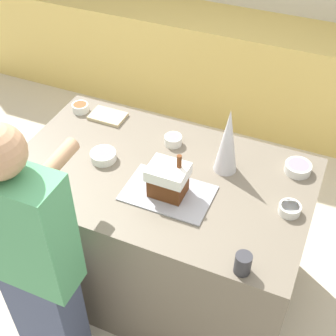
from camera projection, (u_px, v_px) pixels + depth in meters
ground_plane at (161, 278)px, 3.04m from camera, size 12.00×12.00×0.00m
back_cabinet_block at (252, 74)px, 4.09m from camera, size 6.00×0.60×0.89m
kitchen_island at (160, 232)px, 2.73m from camera, size 1.57×0.94×0.92m
baking_tray at (168, 193)px, 2.32m from camera, size 0.44×0.28×0.01m
gingerbread_house at (168, 179)px, 2.25m from camera, size 0.19×0.15×0.24m
decorative_tree at (228, 141)px, 2.33m from camera, size 0.12×0.12×0.37m
candy_bowl_near_tray_right at (173, 140)px, 2.59m from camera, size 0.10×0.10×0.05m
candy_bowl_far_left at (290, 209)px, 2.21m from camera, size 0.11×0.11×0.05m
candy_bowl_far_right at (80, 107)px, 2.83m from camera, size 0.10×0.10×0.05m
candy_bowl_behind_tray at (298, 168)px, 2.42m from camera, size 0.14×0.14×0.05m
candy_bowl_front_corner at (103, 156)px, 2.49m from camera, size 0.14×0.14×0.05m
cookbook at (108, 116)px, 2.79m from camera, size 0.21×0.14×0.02m
mug at (243, 264)px, 1.94m from camera, size 0.07×0.07×0.10m
person at (35, 266)px, 2.10m from camera, size 0.42×0.53×1.62m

